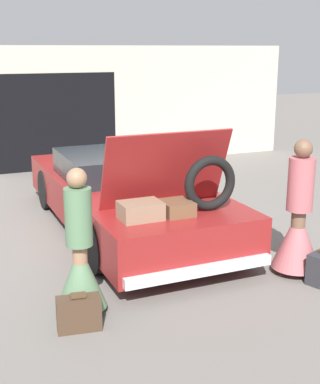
# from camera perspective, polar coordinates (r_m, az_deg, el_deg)

# --- Properties ---
(ground_plane) EXTENTS (40.00, 40.00, 0.00)m
(ground_plane) POSITION_cam_1_polar(r_m,az_deg,el_deg) (8.47, -3.70, -3.80)
(ground_plane) COLOR slate
(garage_wall_back) EXTENTS (12.00, 0.14, 2.80)m
(garage_wall_back) POSITION_cam_1_polar(r_m,az_deg,el_deg) (12.58, -11.08, 8.67)
(garage_wall_back) COLOR beige
(garage_wall_back) RESTS_ON ground_plane
(car) EXTENTS (2.00, 5.11, 1.76)m
(car) POSITION_cam_1_polar(r_m,az_deg,el_deg) (8.30, -3.75, -0.19)
(car) COLOR maroon
(car) RESTS_ON ground_plane
(person_left) EXTENTS (0.54, 0.54, 1.59)m
(person_left) POSITION_cam_1_polar(r_m,az_deg,el_deg) (5.69, -8.50, -7.48)
(person_left) COLOR #997051
(person_left) RESTS_ON ground_plane
(person_right) EXTENTS (0.61, 0.61, 1.70)m
(person_right) POSITION_cam_1_polar(r_m,az_deg,el_deg) (6.82, 14.49, -3.63)
(person_right) COLOR brown
(person_right) RESTS_ON ground_plane
(suitcase_beside_left_person) EXTENTS (0.46, 0.24, 0.39)m
(suitcase_beside_left_person) POSITION_cam_1_polar(r_m,az_deg,el_deg) (5.52, -8.64, -12.67)
(suitcase_beside_left_person) COLOR #473323
(suitcase_beside_left_person) RESTS_ON ground_plane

